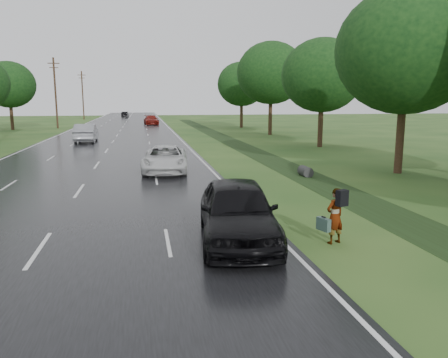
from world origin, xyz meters
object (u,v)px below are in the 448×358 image
silver_sedan (86,133)px  dark_sedan (237,211)px  pedestrian (335,215)px  white_pickup (165,159)px

silver_sedan → dark_sedan: bearing=103.4°
pedestrian → silver_sedan: size_ratio=0.30×
pedestrian → white_pickup: pedestrian is taller
white_pickup → dark_sedan: (1.38, -12.91, 0.16)m
pedestrian → dark_sedan: size_ratio=0.31×
white_pickup → pedestrian: bearing=-68.2°
dark_sedan → white_pickup: bearing=102.6°
silver_sedan → pedestrian: bearing=107.5°
silver_sedan → white_pickup: bearing=108.3°
dark_sedan → silver_sedan: bearing=110.4°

